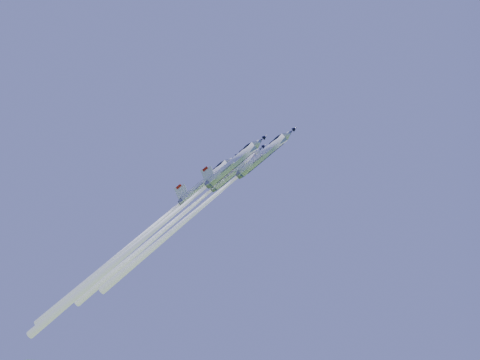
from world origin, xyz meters
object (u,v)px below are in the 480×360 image
(jet_lead, at_px, (202,206))
(jet_slot, at_px, (142,236))
(jet_left, at_px, (174,221))
(jet_right, at_px, (151,233))

(jet_lead, height_order, jet_slot, jet_lead)
(jet_lead, bearing_deg, jet_slot, -105.55)
(jet_left, relative_size, jet_slot, 0.94)
(jet_right, bearing_deg, jet_lead, 119.87)
(jet_lead, bearing_deg, jet_left, -131.02)
(jet_lead, relative_size, jet_slot, 0.92)
(jet_left, height_order, jet_right, jet_left)
(jet_left, xyz_separation_m, jet_slot, (-5.56, -3.79, -3.31))
(jet_lead, distance_m, jet_right, 11.77)
(jet_lead, xyz_separation_m, jet_right, (-7.45, -7.08, -5.74))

